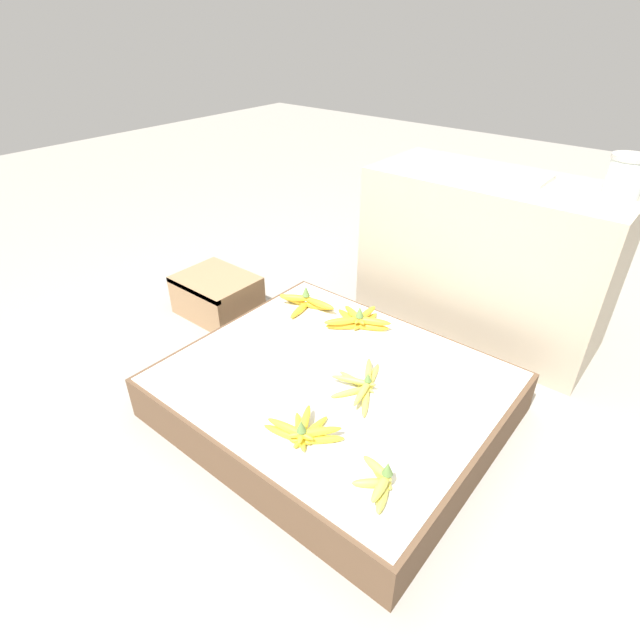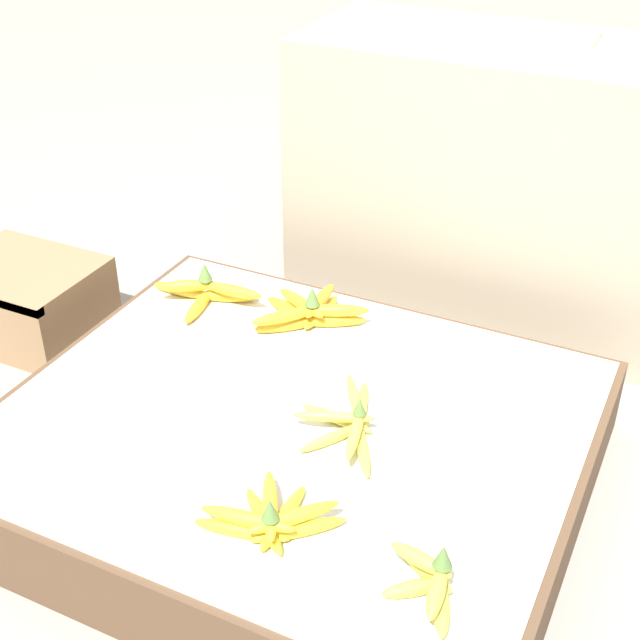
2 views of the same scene
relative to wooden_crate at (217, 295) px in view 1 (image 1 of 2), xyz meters
The scene contains 11 objects.
ground_plane 0.93m from the wooden_crate, 13.13° to the right, with size 10.00×10.00×0.00m, color gray.
display_platform 0.92m from the wooden_crate, 13.13° to the right, with size 1.15×0.98×0.18m.
back_vendor_table 1.28m from the wooden_crate, 33.79° to the left, with size 1.05×0.48×0.72m.
wooden_crate is the anchor object (origin of this frame).
banana_bunch_front_midright 1.14m from the wooden_crate, 26.67° to the right, with size 0.24×0.17×0.09m.
banana_bunch_front_right 1.40m from the wooden_crate, 21.72° to the right, with size 0.15×0.15×0.10m.
banana_bunch_middle_midright 1.04m from the wooden_crate, 11.36° to the right, with size 0.21×0.28×0.08m.
banana_bunch_back_left 0.52m from the wooden_crate, ahead, with size 0.30×0.19×0.11m.
banana_bunch_back_midleft 0.79m from the wooden_crate, ahead, with size 0.27×0.25×0.11m.
glass_jar 1.79m from the wooden_crate, 26.62° to the left, with size 0.13×0.13×0.15m.
foam_tray_white 1.46m from the wooden_crate, 33.74° to the left, with size 0.25×0.19×0.02m.
Camera 1 is at (0.86, -1.13, 1.32)m, focal length 28.00 mm.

